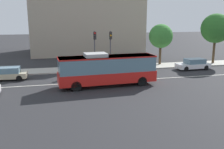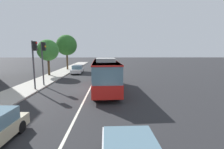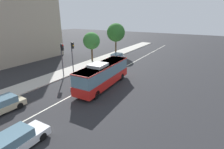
# 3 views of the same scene
# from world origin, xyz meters

# --- Properties ---
(ground_plane) EXTENTS (160.00, 160.00, 0.00)m
(ground_plane) POSITION_xyz_m (0.00, 0.00, 0.00)
(ground_plane) COLOR #28282B
(sidewalk_kerb) EXTENTS (80.00, 3.50, 0.14)m
(sidewalk_kerb) POSITION_xyz_m (0.00, 6.95, 0.07)
(sidewalk_kerb) COLOR #B2ADA3
(sidewalk_kerb) RESTS_ON ground_plane
(lane_centre_line) EXTENTS (76.00, 0.16, 0.01)m
(lane_centre_line) POSITION_xyz_m (0.00, 0.00, 0.01)
(lane_centre_line) COLOR silver
(lane_centre_line) RESTS_ON ground_plane
(transit_bus) EXTENTS (10.12, 3.06, 3.46)m
(transit_bus) POSITION_xyz_m (-0.48, -1.73, 1.81)
(transit_bus) COLOR red
(transit_bus) RESTS_ON ground_plane
(sedan_white) EXTENTS (4.57, 1.97, 1.46)m
(sedan_white) POSITION_xyz_m (12.65, 3.79, 0.72)
(sedan_white) COLOR white
(sedan_white) RESTS_ON ground_plane
(traffic_light_near_corner) EXTENTS (0.34, 0.62, 5.20)m
(traffic_light_near_corner) POSITION_xyz_m (1.51, 5.47, 3.56)
(traffic_light_near_corner) COLOR #47474C
(traffic_light_near_corner) RESTS_ON ground_plane
(traffic_light_mid_block) EXTENTS (0.33, 0.62, 5.20)m
(traffic_light_mid_block) POSITION_xyz_m (-0.53, 5.58, 3.56)
(traffic_light_mid_block) COLOR #47474C
(traffic_light_mid_block) RESTS_ON ground_plane
(street_tree_kerbside_left) EXTENTS (3.45, 3.45, 5.97)m
(street_tree_kerbside_left) POSITION_xyz_m (9.53, 7.87, 4.22)
(street_tree_kerbside_left) COLOR #4C3823
(street_tree_kerbside_left) RESTS_ON ground_plane
(street_tree_kerbside_right) EXTENTS (4.31, 4.31, 7.46)m
(street_tree_kerbside_right) POSITION_xyz_m (17.73, 6.89, 5.29)
(street_tree_kerbside_right) COLOR #4C3823
(street_tree_kerbside_right) RESTS_ON ground_plane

